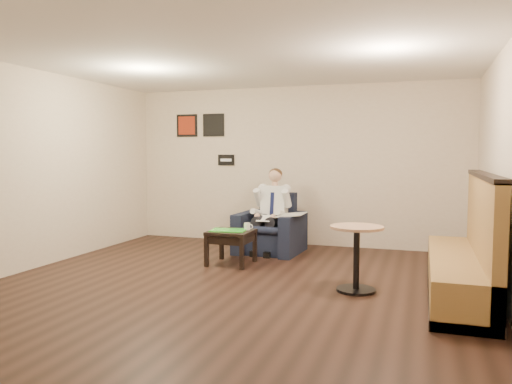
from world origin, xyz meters
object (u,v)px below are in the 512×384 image
(side_table, at_px, (231,247))
(coffee_mug, at_px, (247,226))
(smartphone, at_px, (239,229))
(green_folder, at_px, (228,230))
(armchair, at_px, (270,223))
(seated_man, at_px, (267,213))
(banquette, at_px, (459,236))
(cafe_table, at_px, (356,259))

(side_table, distance_m, coffee_mug, 0.39)
(coffee_mug, height_order, smartphone, coffee_mug)
(green_folder, distance_m, smartphone, 0.22)
(armchair, distance_m, seated_man, 0.22)
(seated_man, distance_m, side_table, 1.03)
(armchair, xyz_separation_m, seated_man, (-0.01, -0.13, 0.18))
(coffee_mug, bearing_deg, banquette, -15.74)
(banquette, bearing_deg, armchair, 148.39)
(seated_man, height_order, smartphone, seated_man)
(armchair, bearing_deg, seated_man, -90.00)
(seated_man, relative_size, side_table, 2.16)
(cafe_table, bearing_deg, armchair, 130.92)
(cafe_table, bearing_deg, green_folder, 156.68)
(coffee_mug, bearing_deg, armchair, 85.09)
(green_folder, height_order, smartphone, green_folder)
(green_folder, height_order, banquette, banquette)
(seated_man, distance_m, smartphone, 0.78)
(seated_man, height_order, side_table, seated_man)
(coffee_mug, height_order, cafe_table, cafe_table)
(smartphone, relative_size, cafe_table, 0.20)
(side_table, distance_m, smartphone, 0.31)
(cafe_table, bearing_deg, coffee_mug, 149.98)
(coffee_mug, height_order, banquette, banquette)
(seated_man, relative_size, green_folder, 2.64)
(smartphone, bearing_deg, seated_man, 84.53)
(smartphone, bearing_deg, armchair, 86.37)
(green_folder, relative_size, banquette, 0.19)
(green_folder, height_order, cafe_table, cafe_table)
(armchair, xyz_separation_m, coffee_mug, (-0.08, -0.90, 0.07))
(armchair, distance_m, coffee_mug, 0.91)
(armchair, distance_m, cafe_table, 2.51)
(green_folder, bearing_deg, cafe_table, -23.32)
(smartphone, xyz_separation_m, banquette, (2.99, -0.85, 0.18))
(seated_man, bearing_deg, side_table, -103.40)
(seated_man, relative_size, smartphone, 8.49)
(cafe_table, bearing_deg, banquette, 9.74)
(green_folder, relative_size, coffee_mug, 4.74)
(armchair, distance_m, banquette, 3.26)
(armchair, xyz_separation_m, green_folder, (-0.31, -1.05, 0.02))
(seated_man, xyz_separation_m, banquette, (2.78, -1.58, 0.03))
(seated_man, xyz_separation_m, side_table, (-0.27, -0.91, -0.41))
(smartphone, distance_m, banquette, 3.11)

